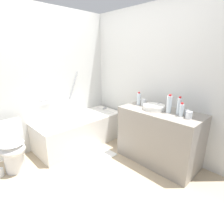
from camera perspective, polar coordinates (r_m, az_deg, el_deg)
ground_plane at (r=2.56m, az=-9.99°, el=-20.94°), size 3.91×3.91×0.00m
wall_back_tiled at (r=3.19m, az=-24.57°, el=8.81°), size 3.31×0.10×2.36m
wall_right_mirror at (r=3.11m, az=12.48°, el=9.79°), size 0.10×2.87×2.36m
bathtub at (r=3.35m, az=-10.30°, el=-5.50°), size 1.59×0.69×1.30m
toilet at (r=2.91m, az=-29.65°, el=-10.01°), size 0.39×0.49×0.72m
vanity_counter at (r=2.81m, az=14.92°, el=-7.62°), size 0.60×1.18×0.82m
sink_basin at (r=2.70m, az=13.41°, el=1.53°), size 0.32×0.32×0.07m
sink_faucet at (r=2.85m, az=15.45°, el=2.25°), size 0.12×0.15×0.07m
water_bottle_0 at (r=2.88m, az=8.62°, el=4.19°), size 0.06×0.06×0.21m
water_bottle_1 at (r=2.55m, az=20.85°, el=1.81°), size 0.06×0.06×0.25m
water_bottle_2 at (r=2.57m, az=17.97°, el=2.43°), size 0.07×0.07×0.26m
water_bottle_3 at (r=2.49m, az=21.50°, el=0.61°), size 0.06×0.06×0.18m
drinking_glass_0 at (r=2.45m, az=23.60°, el=-0.89°), size 0.08×0.08×0.09m
drinking_glass_1 at (r=2.54m, az=23.06°, el=-0.22°), size 0.07×0.07×0.09m
drinking_glass_2 at (r=2.87m, az=10.19°, el=3.10°), size 0.08×0.08×0.10m
bath_mat at (r=3.03m, az=-4.50°, el=-13.84°), size 0.51×0.40×0.01m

